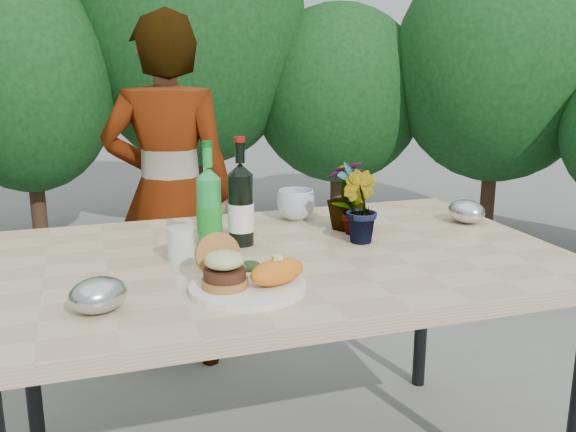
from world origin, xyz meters
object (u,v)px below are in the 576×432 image
object	(u,v)px
dinner_plate	(248,287)
wine_bottle	(241,206)
patio_table	(279,273)
person	(170,195)

from	to	relation	value
dinner_plate	wine_bottle	size ratio (longest dim) A/B	0.88
patio_table	dinner_plate	size ratio (longest dim) A/B	5.71
patio_table	person	size ratio (longest dim) A/B	1.09
patio_table	person	distance (m)	0.96
dinner_plate	person	world-z (taller)	person
patio_table	wine_bottle	world-z (taller)	wine_bottle
dinner_plate	person	xyz separation A→B (m)	(-0.02, 1.19, -0.02)
patio_table	dinner_plate	distance (m)	0.30
person	patio_table	bearing A→B (deg)	115.54
person	dinner_plate	bearing A→B (deg)	105.85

